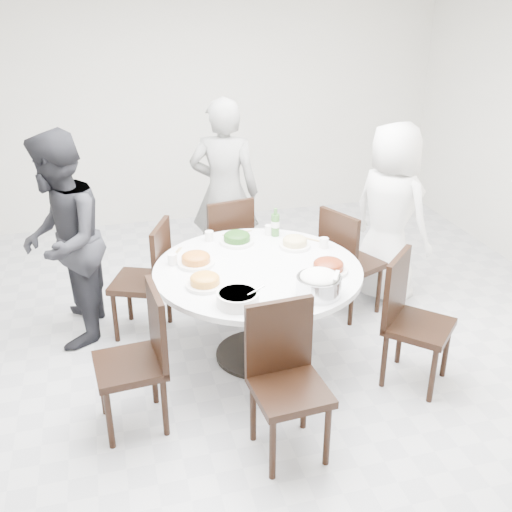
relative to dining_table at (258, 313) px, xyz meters
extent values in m
cube|color=silver|center=(-0.05, 0.06, -0.38)|extent=(6.00, 6.00, 0.01)
cube|color=silver|center=(-0.05, 3.06, 1.02)|extent=(6.00, 0.01, 2.80)
cylinder|color=white|center=(0.00, 0.00, 0.00)|extent=(1.50, 1.50, 0.75)
cube|color=black|center=(0.95, 0.47, 0.10)|extent=(0.55, 0.55, 0.95)
cube|color=black|center=(-0.04, 1.07, 0.10)|extent=(0.49, 0.49, 0.95)
cube|color=black|center=(-0.81, 0.58, 0.10)|extent=(0.55, 0.55, 0.95)
cube|color=black|center=(-0.97, -0.55, 0.10)|extent=(0.46, 0.46, 0.95)
cube|color=black|center=(-0.08, -1.04, 0.10)|extent=(0.45, 0.45, 0.95)
cube|color=black|center=(1.00, -0.59, 0.10)|extent=(0.59, 0.59, 0.95)
imported|color=white|center=(1.36, 0.65, 0.42)|extent=(0.79, 0.92, 1.59)
imported|color=black|center=(0.05, 1.38, 0.49)|extent=(0.73, 0.59, 1.73)
imported|color=black|center=(-1.36, 0.64, 0.46)|extent=(0.72, 0.88, 1.67)
cylinder|color=white|center=(-0.04, 0.47, 0.41)|extent=(0.27, 0.27, 0.07)
cylinder|color=white|center=(0.37, 0.28, 0.41)|extent=(0.24, 0.24, 0.06)
cylinder|color=white|center=(-0.42, 0.16, 0.41)|extent=(0.27, 0.27, 0.07)
cylinder|color=white|center=(0.46, -0.19, 0.41)|extent=(0.27, 0.27, 0.07)
cylinder|color=white|center=(-0.42, -0.19, 0.41)|extent=(0.26, 0.26, 0.07)
cylinder|color=silver|center=(0.28, -0.49, 0.44)|extent=(0.30, 0.30, 0.13)
cylinder|color=white|center=(-0.26, -0.48, 0.42)|extent=(0.27, 0.27, 0.08)
cylinder|color=#34692A|center=(0.29, 0.54, 0.49)|extent=(0.07, 0.07, 0.23)
cylinder|color=white|center=(0.01, 0.65, 0.42)|extent=(0.07, 0.07, 0.08)
camera|label=1|loc=(-0.99, -3.73, 2.25)|focal=42.00mm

